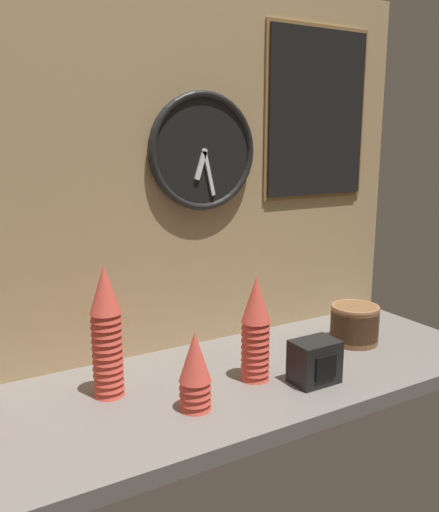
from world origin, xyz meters
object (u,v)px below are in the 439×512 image
(cup_stack_center, at_px, (195,371))
(menu_board, at_px, (317,114))
(cup_stack_center_left, at_px, (107,331))
(bowl_stack_far_right, at_px, (355,323))
(wall_clock, at_px, (203,151))
(cup_stack_center_right, at_px, (256,329))
(napkin_dispenser, at_px, (315,362))

(cup_stack_center, bearing_deg, menu_board, 29.38)
(cup_stack_center_left, bearing_deg, bowl_stack_far_right, -3.26)
(cup_stack_center_left, relative_size, wall_clock, 0.98)
(menu_board, bearing_deg, wall_clock, -178.78)
(cup_stack_center_right, distance_m, wall_clock, 0.52)
(cup_stack_center_right, height_order, napkin_dispenser, cup_stack_center_right)
(cup_stack_center_left, bearing_deg, menu_board, 13.58)
(cup_stack_center_left, xyz_separation_m, bowl_stack_far_right, (0.76, -0.04, -0.10))
(bowl_stack_far_right, height_order, napkin_dispenser, bowl_stack_far_right)
(wall_clock, bearing_deg, menu_board, 1.22)
(cup_stack_center, bearing_deg, napkin_dispenser, -5.05)
(cup_stack_center, xyz_separation_m, menu_board, (0.63, 0.35, 0.59))
(wall_clock, relative_size, napkin_dispenser, 2.83)
(menu_board, bearing_deg, cup_stack_center_right, -145.29)
(cup_stack_center_right, bearing_deg, napkin_dispenser, -36.95)
(menu_board, bearing_deg, bowl_stack_far_right, -94.52)
(bowl_stack_far_right, bearing_deg, cup_stack_center_right, -171.34)
(bowl_stack_far_right, bearing_deg, napkin_dispenser, -151.77)
(cup_stack_center_right, distance_m, napkin_dispenser, 0.17)
(bowl_stack_far_right, relative_size, menu_board, 0.27)
(cup_stack_center, xyz_separation_m, cup_stack_center_right, (0.21, 0.06, 0.04))
(cup_stack_center, distance_m, wall_clock, 0.63)
(cup_stack_center_right, xyz_separation_m, menu_board, (0.42, 0.29, 0.55))
(cup_stack_center, distance_m, cup_stack_center_left, 0.23)
(napkin_dispenser, bearing_deg, cup_stack_center, 174.95)
(bowl_stack_far_right, distance_m, napkin_dispenser, 0.32)
(cup_stack_center_left, bearing_deg, cup_stack_center_right, -16.44)
(cup_stack_center_right, relative_size, napkin_dispenser, 2.33)
(wall_clock, xyz_separation_m, menu_board, (0.42, 0.01, 0.11))
(cup_stack_center_left, bearing_deg, cup_stack_center, -48.36)
(menu_board, height_order, napkin_dispenser, menu_board)
(cup_stack_center_left, xyz_separation_m, menu_board, (0.78, 0.19, 0.52))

